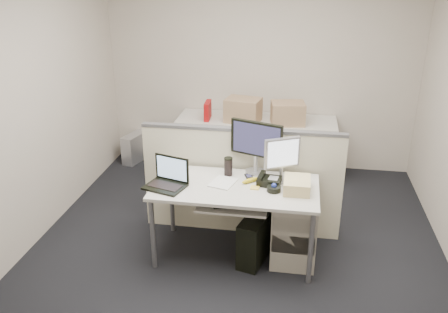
% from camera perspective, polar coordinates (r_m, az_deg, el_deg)
% --- Properties ---
extents(floor, '(4.00, 4.50, 0.01)m').
position_cam_1_polar(floor, '(4.68, 1.30, -11.65)').
color(floor, black).
rests_on(floor, ground).
extents(wall_back, '(4.00, 0.02, 2.70)m').
position_cam_1_polar(wall_back, '(6.23, 4.39, 10.77)').
color(wall_back, '#B4A99B').
rests_on(wall_back, ground).
extents(wall_front, '(4.00, 0.02, 2.70)m').
position_cam_1_polar(wall_front, '(2.10, -7.40, -15.32)').
color(wall_front, '#B4A99B').
rests_on(wall_front, ground).
extents(wall_left, '(0.02, 4.50, 2.70)m').
position_cam_1_polar(wall_left, '(4.76, -23.24, 5.18)').
color(wall_left, '#B4A99B').
rests_on(wall_left, ground).
extents(desk, '(1.50, 0.75, 0.73)m').
position_cam_1_polar(desk, '(4.33, 1.37, -4.33)').
color(desk, beige).
rests_on(desk, floor).
extents(keyboard_tray, '(0.62, 0.32, 0.02)m').
position_cam_1_polar(keyboard_tray, '(4.20, 1.02, -5.98)').
color(keyboard_tray, beige).
rests_on(keyboard_tray, desk).
extents(drawer_pedestal, '(0.40, 0.55, 0.65)m').
position_cam_1_polar(drawer_pedestal, '(4.51, 8.43, -8.36)').
color(drawer_pedestal, '#AFA996').
rests_on(drawer_pedestal, floor).
extents(cubicle_partition, '(2.00, 0.06, 1.10)m').
position_cam_1_polar(cubicle_partition, '(4.78, 2.11, -3.16)').
color(cubicle_partition, beige).
rests_on(cubicle_partition, floor).
extents(back_counter, '(2.00, 0.60, 0.72)m').
position_cam_1_polar(back_counter, '(6.21, 3.85, 1.19)').
color(back_counter, '#AFA996').
rests_on(back_counter, floor).
extents(monitor_main, '(0.55, 0.36, 0.52)m').
position_cam_1_polar(monitor_main, '(4.48, 3.89, 1.07)').
color(monitor_main, black).
rests_on(monitor_main, desk).
extents(monitor_small, '(0.38, 0.31, 0.41)m').
position_cam_1_polar(monitor_small, '(4.35, 6.96, -0.43)').
color(monitor_small, '#B7B7BC').
rests_on(monitor_small, desk).
extents(laptop, '(0.41, 0.35, 0.26)m').
position_cam_1_polar(laptop, '(4.25, -7.18, -2.18)').
color(laptop, black).
rests_on(laptop, desk).
extents(trackball, '(0.14, 0.14, 0.05)m').
position_cam_1_polar(trackball, '(4.22, 6.01, -3.88)').
color(trackball, black).
rests_on(trackball, desk).
extents(desk_phone, '(0.23, 0.20, 0.07)m').
position_cam_1_polar(desk_phone, '(4.34, 5.47, -2.98)').
color(desk_phone, black).
rests_on(desk_phone, desk).
extents(paper_stack, '(0.26, 0.30, 0.01)m').
position_cam_1_polar(paper_stack, '(4.35, -0.11, -3.15)').
color(paper_stack, silver).
rests_on(paper_stack, desk).
extents(sticky_pad, '(0.08, 0.08, 0.01)m').
position_cam_1_polar(sticky_pad, '(4.27, 3.75, -3.75)').
color(sticky_pad, yellow).
rests_on(sticky_pad, desk).
extents(travel_mug, '(0.10, 0.10, 0.17)m').
position_cam_1_polar(travel_mug, '(4.48, 0.52, -1.28)').
color(travel_mug, black).
rests_on(travel_mug, desk).
extents(banana, '(0.17, 0.16, 0.04)m').
position_cam_1_polar(banana, '(4.37, 3.19, -2.88)').
color(banana, gold).
rests_on(banana, desk).
extents(cellphone, '(0.10, 0.13, 0.02)m').
position_cam_1_polar(cellphone, '(4.47, 3.01, -2.43)').
color(cellphone, black).
rests_on(cellphone, desk).
extents(manila_folders, '(0.23, 0.30, 0.11)m').
position_cam_1_polar(manila_folders, '(4.25, 8.77, -3.40)').
color(manila_folders, '#E4CE87').
rests_on(manila_folders, desk).
extents(keyboard, '(0.49, 0.29, 0.03)m').
position_cam_1_polar(keyboard, '(4.22, 1.78, -5.49)').
color(keyboard, black).
rests_on(keyboard, keyboard_tray).
extents(pc_tower_desk, '(0.31, 0.52, 0.45)m').
position_cam_1_polar(pc_tower_desk, '(4.49, 3.80, -9.78)').
color(pc_tower_desk, black).
rests_on(pc_tower_desk, floor).
extents(pc_tower_spare_dark, '(0.36, 0.52, 0.45)m').
position_cam_1_polar(pc_tower_spare_dark, '(6.17, -6.22, -0.40)').
color(pc_tower_spare_dark, black).
rests_on(pc_tower_spare_dark, floor).
extents(pc_tower_spare_silver, '(0.27, 0.45, 0.39)m').
position_cam_1_polar(pc_tower_spare_silver, '(6.72, -10.68, 1.04)').
color(pc_tower_spare_silver, '#B7B7BC').
rests_on(pc_tower_spare_silver, floor).
extents(cardboard_box_left, '(0.47, 0.39, 0.31)m').
position_cam_1_polar(cardboard_box_left, '(5.94, 2.31, 5.51)').
color(cardboard_box_left, '#A87D61').
rests_on(cardboard_box_left, back_counter).
extents(cardboard_box_right, '(0.45, 0.37, 0.29)m').
position_cam_1_polar(cardboard_box_right, '(5.91, 7.66, 5.09)').
color(cardboard_box_right, '#A87D61').
rests_on(cardboard_box_right, back_counter).
extents(red_binder, '(0.07, 0.27, 0.25)m').
position_cam_1_polar(red_binder, '(6.04, -1.97, 5.46)').
color(red_binder, '#9E0E0F').
rests_on(red_binder, back_counter).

